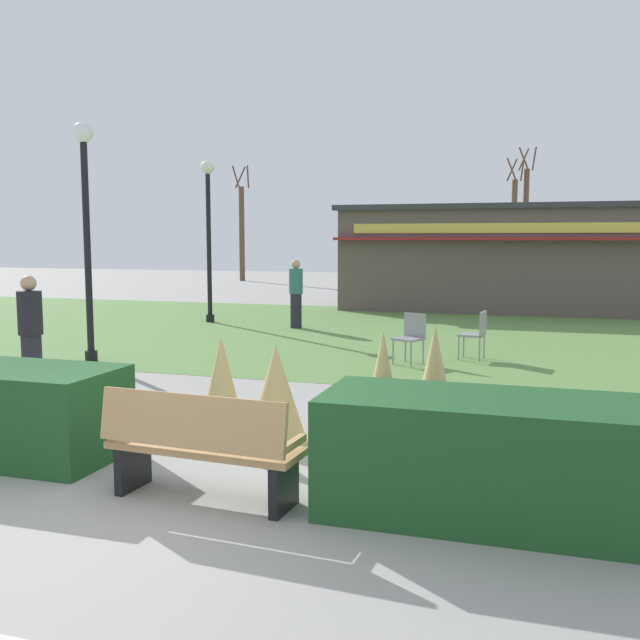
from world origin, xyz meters
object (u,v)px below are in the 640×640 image
food_kiosk (513,258)px  tree_right_bg (525,223)px  tree_center_bg (242,231)px  person_strolling (296,293)px  park_bench (200,446)px  lamppost_far (208,221)px  parked_car_west_slot (410,274)px  person_standing (31,334)px  trash_bin (632,460)px  cafe_chair_east (477,331)px  lamppost_mid (86,213)px  tree_left_bg (514,228)px  cafe_chair_west (411,334)px

food_kiosk → tree_right_bg: (-0.05, 14.92, 1.39)m
tree_center_bg → person_strolling: bearing=-62.7°
park_bench → lamppost_far: lamppost_far is taller
lamppost_far → person_strolling: 3.19m
park_bench → person_strolling: bearing=105.4°
person_strolling → tree_center_bg: bearing=75.9°
person_strolling → parked_car_west_slot: size_ratio=0.40×
person_standing → tree_right_bg: tree_right_bg is taller
parked_car_west_slot → lamppost_far: bearing=-101.5°
trash_bin → tree_right_bg: 31.65m
tree_right_bg → tree_center_bg: 14.49m
trash_bin → cafe_chair_east: bearing=105.2°
food_kiosk → tree_center_bg: bearing=140.7°
lamppost_mid → food_kiosk: bearing=60.2°
park_bench → person_strolling: size_ratio=1.02×
food_kiosk → parked_car_west_slot: food_kiosk is taller
tree_left_bg → tree_center_bg: 13.85m
park_bench → food_kiosk: food_kiosk is taller
food_kiosk → tree_left_bg: tree_left_bg is taller
cafe_chair_west → trash_bin: bearing=-64.4°
person_standing → tree_center_bg: tree_center_bg is taller
trash_bin → tree_right_bg: (-1.69, 31.49, 2.62)m
person_standing → trash_bin: bearing=-131.4°
cafe_chair_east → person_strolling: size_ratio=0.53×
cafe_chair_east → person_standing: 7.53m
trash_bin → person_strolling: 12.19m
parked_car_west_slot → tree_center_bg: bearing=160.3°
park_bench → tree_center_bg: 31.75m
park_bench → tree_right_bg: tree_right_bg is taller
person_standing → tree_center_bg: 27.36m
lamppost_far → parked_car_west_slot: bearing=78.5°
lamppost_mid → person_standing: lamppost_mid is taller
cafe_chair_west → parked_car_west_slot: size_ratio=0.21×
tree_center_bg → tree_left_bg: bearing=11.8°
food_kiosk → cafe_chair_east: (-0.23, -9.68, -1.09)m
tree_right_bg → cafe_chair_east: bearing=-90.4°
lamppost_mid → tree_center_bg: tree_center_bg is taller
tree_left_bg → person_strolling: bearing=-101.8°
trash_bin → person_strolling: size_ratio=0.45×
food_kiosk → lamppost_far: bearing=-142.4°
trash_bin → tree_center_bg: tree_center_bg is taller
parked_car_west_slot → cafe_chair_west: bearing=-79.8°
trash_bin → lamppost_far: bearing=130.3°
person_strolling → tree_center_bg: tree_center_bg is taller
lamppost_mid → cafe_chair_west: size_ratio=4.74×
food_kiosk → tree_center_bg: (-14.14, 11.58, 0.99)m
trash_bin → person_standing: (-7.66, 2.08, 0.48)m
lamppost_mid → person_standing: (0.81, -2.53, -1.79)m
person_strolling → tree_right_bg: bearing=35.6°
park_bench → person_standing: bearing=143.7°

